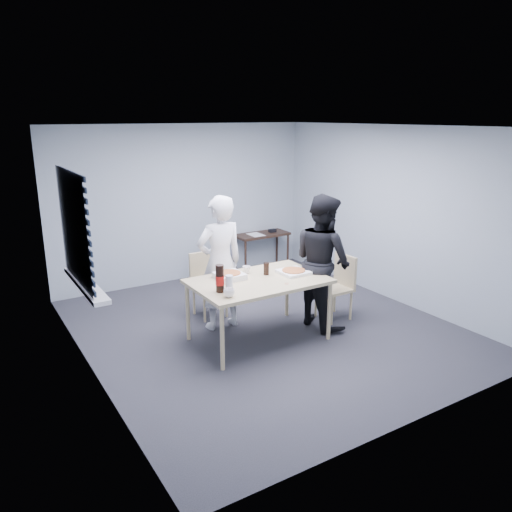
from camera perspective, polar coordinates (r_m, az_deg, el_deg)
room at (r=5.81m, az=-19.73°, el=2.05°), size 5.00×5.00×5.00m
dining_table at (r=6.12m, az=0.30°, el=-3.24°), size 1.63×1.03×0.79m
chair_far at (r=7.02m, az=-5.64°, el=-2.67°), size 0.42×0.42×0.89m
chair_right at (r=6.97m, az=9.46°, el=-2.96°), size 0.42×0.42×0.89m
person_white at (r=6.47m, az=-4.14°, el=-0.80°), size 0.65×0.42×1.77m
person_black at (r=6.59m, az=7.59°, el=-0.58°), size 0.47×0.86×1.77m
side_table at (r=9.06m, az=0.68°, el=2.11°), size 0.99×0.44×0.66m
stool at (r=8.12m, az=-3.81°, el=-0.96°), size 0.36×0.36×0.50m
backpack at (r=8.02m, az=-3.81°, el=1.33°), size 0.34×0.25×0.47m
pizza_box_a at (r=6.13m, az=-3.04°, el=-2.25°), size 0.33×0.33×0.08m
pizza_box_b at (r=6.34m, az=4.31°, el=-1.80°), size 0.34×0.34×0.05m
mug_a at (r=5.52m, az=-3.10°, el=-4.22°), size 0.17×0.17×0.10m
mug_b at (r=6.33m, az=-1.09°, el=-1.57°), size 0.10×0.10×0.09m
cola_glass at (r=6.26m, az=1.18°, el=-1.47°), size 0.08×0.08×0.16m
soda_bottle at (r=5.65m, az=-4.15°, el=-2.64°), size 0.10×0.10×0.32m
plastic_cups at (r=5.64m, az=-3.08°, el=-3.21°), size 0.10×0.10×0.20m
rubber_band at (r=5.96m, az=3.53°, el=-3.16°), size 0.06×0.06×0.00m
papers at (r=8.94m, az=-0.03°, el=2.46°), size 0.30×0.36×0.01m
black_box at (r=9.15m, az=1.88°, el=2.92°), size 0.15×0.13×0.05m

